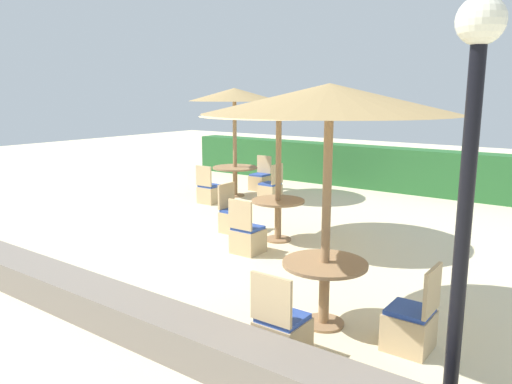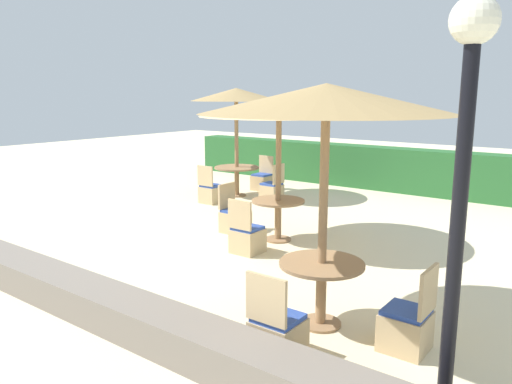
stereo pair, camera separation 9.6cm
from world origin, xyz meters
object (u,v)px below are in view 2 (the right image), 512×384
Objects in this scene: round_table_back_left at (237,172)px; round_table_front_right at (321,278)px; patio_chair_front_right_south at (277,333)px; patio_chair_back_left_north at (262,181)px; round_table_center at (278,210)px; lamp_post at (466,130)px; parasol_center at (279,108)px; parasol_front_right at (326,100)px; patio_chair_front_right_east at (407,326)px; patio_chair_back_left_south at (211,192)px; parasol_back_left at (236,95)px; patio_chair_center_west at (235,219)px; patio_chair_center_south at (247,238)px; patio_chair_back_left_east at (272,190)px.

round_table_front_right is at bearing -43.56° from round_table_back_left.
patio_chair_front_right_south is 1.00× the size of patio_chair_back_left_north.
round_table_back_left reaches higher than round_table_center.
lamp_post is 5.09m from parasol_center.
patio_chair_front_right_east is (1.00, 0.03, -2.29)m from parasol_front_right.
lamp_post is 3.57× the size of patio_chair_back_left_south.
patio_chair_front_right_south is 0.34× the size of parasol_back_left.
lamp_post is 3.50× the size of round_table_center.
patio_chair_center_west is (2.14, -2.71, -2.31)m from parasol_back_left.
patio_chair_center_south is 1.30m from patio_chair_center_west.
round_table_front_right is at bearing -90.00° from parasol_front_right.
patio_chair_center_south reaches higher than round_table_back_left.
patio_chair_center_west is (2.08, -3.74, 0.00)m from patio_chair_back_left_north.
parasol_back_left is at bearing 139.51° from parasol_center.
patio_chair_front_right_south is 1.00× the size of patio_chair_back_left_south.
patio_chair_back_left_east is (-4.34, 6.09, 0.00)m from patio_chair_front_right_south.
patio_chair_back_left_east is at bearing 2.01° from round_table_back_left.
parasol_front_right is at bearing 130.92° from patio_chair_back_left_north.
patio_chair_center_west is at bearing 143.30° from round_table_front_right.
round_table_front_right is at bearing 91.66° from patio_chair_front_right_east.
patio_chair_back_left_east is 0.33× the size of parasol_center.
patio_chair_center_west is at bearing -177.07° from parasol_center.
parasol_back_left is 1.96m from round_table_back_left.
patio_chair_front_right_south and patio_chair_front_right_east have the same top height.
patio_chair_back_left_north is at bearing 130.92° from parasol_front_right.
patio_chair_front_right_south is at bearing -175.10° from lamp_post.
parasol_back_left is (-5.43, 6.05, 2.31)m from patio_chair_front_right_south.
parasol_back_left is (-6.41, 5.11, 2.31)m from patio_chair_front_right_east.
patio_chair_center_south is at bearing 145.59° from round_table_front_right.
lamp_post is at bearing -142.25° from patio_chair_front_right_east.
patio_chair_back_left_east reaches higher than round_table_front_right.
round_table_front_right is 0.35× the size of parasol_center.
patio_chair_front_right_south and patio_chair_back_left_north have the same top height.
round_table_back_left is (-5.41, 5.14, 0.04)m from round_table_front_right.
parasol_front_right is 2.95× the size of patio_chair_front_right_south.
parasol_front_right is at bearing -47.27° from parasol_center.
patio_chair_center_south is at bearing 133.02° from patio_chair_front_right_south.
patio_chair_center_west is at bearing -159.06° from patio_chair_back_left_east.
lamp_post is 3.57× the size of patio_chair_front_right_south.
patio_chair_back_left_north is at bearing 46.15° from patio_chair_back_left_east.
patio_chair_back_left_north reaches higher than round_table_center.
round_table_back_left is (-5.43, 6.05, 0.35)m from patio_chair_front_right_south.
patio_chair_back_left_south is 2.68m from patio_chair_center_west.
lamp_post is at bearing -25.43° from round_table_front_right.
patio_chair_back_left_east is at bearing 119.27° from patio_chair_center_south.
parasol_front_right is 7.12m from patio_chair_back_left_east.
parasol_back_left is 0.99× the size of parasol_center.
lamp_post is at bearing -30.90° from patio_chair_center_south.
round_table_front_right is 0.84× the size of round_table_back_left.
patio_chair_front_right_east is 1.00× the size of patio_chair_back_left_north.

